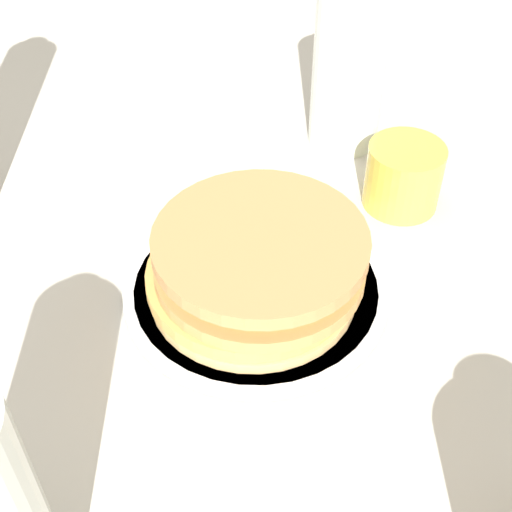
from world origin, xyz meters
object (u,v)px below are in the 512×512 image
at_px(juice_glass, 403,176).
at_px(water_bottle_near, 349,69).
at_px(pancake_stack, 257,261).
at_px(plate, 256,289).

relative_size(juice_glass, water_bottle_near, 0.40).
relative_size(pancake_stack, juice_glass, 2.57).
relative_size(plate, pancake_stack, 1.20).
bearing_deg(juice_glass, pancake_stack, -107.60).
xyz_separation_m(plate, juice_glass, (0.06, 0.18, 0.03)).
bearing_deg(pancake_stack, water_bottle_near, 98.35).
height_order(plate, pancake_stack, pancake_stack).
bearing_deg(water_bottle_near, pancake_stack, -81.65).
relative_size(pancake_stack, water_bottle_near, 1.02).
distance_m(plate, pancake_stack, 0.04).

